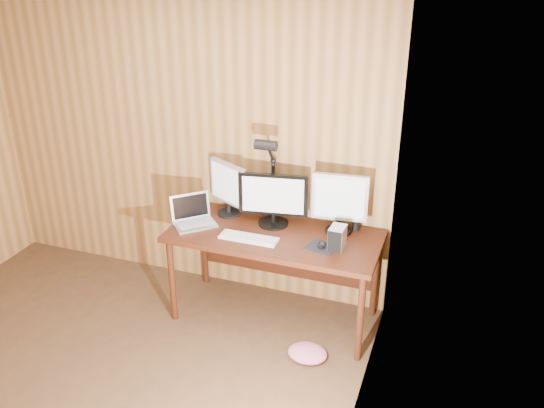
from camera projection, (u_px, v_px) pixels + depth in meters
The scene contains 14 objects.
room_shell at pixel (4, 259), 3.00m from camera, with size 4.00×4.00×4.00m.
desk at pixel (277, 244), 4.44m from camera, with size 1.60×0.70×0.75m.
monitor_center at pixel (273, 199), 4.38m from camera, with size 0.53×0.23×0.42m.
monitor_left at pixel (228, 187), 4.54m from camera, with size 0.36×0.21×0.44m.
monitor_right at pixel (340, 202), 4.25m from camera, with size 0.42×0.20×0.47m.
laptop at pixel (193, 217), 4.47m from camera, with size 0.39×0.39×0.22m.
keyboard at pixel (249, 238), 4.25m from camera, with size 0.44×0.13×0.02m.
mousepad at pixel (322, 247), 4.14m from camera, with size 0.22×0.18×0.00m, color black.
mouse at pixel (322, 245), 4.13m from camera, with size 0.06×0.10×0.03m, color black.
hard_drive at pixel (337, 238), 4.10m from camera, with size 0.11×0.16×0.17m.
phone at pixel (246, 238), 4.25m from camera, with size 0.09×0.12×0.02m.
speaker at pixel (356, 223), 4.36m from camera, with size 0.05×0.05×0.13m, color black.
desk_lamp at pixel (269, 166), 4.36m from camera, with size 0.17×0.24×0.73m.
fabric_pile at pixel (307, 353), 4.16m from camera, with size 0.29×0.24×0.09m, color #D26682, non-canonical shape.
Camera 1 is at (2.18, -1.99, 2.78)m, focal length 38.00 mm.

